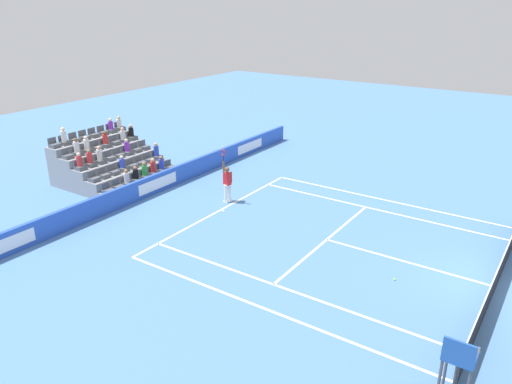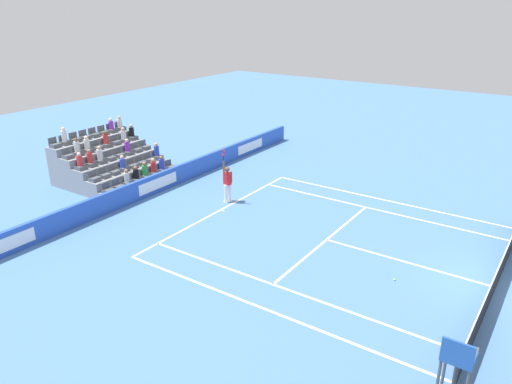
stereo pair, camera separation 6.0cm
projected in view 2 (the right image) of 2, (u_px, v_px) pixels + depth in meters
ground_plane at (496, 287)px, 16.82m from camera, size 80.00×80.00×0.00m
line_baseline at (221, 210)px, 23.03m from camera, size 10.97×0.10×0.01m
line_service at (327, 240)px, 20.16m from camera, size 8.23×0.10×0.01m
line_centre_service at (404, 261)px, 18.49m from camera, size 0.10×6.40×0.01m
line_singles_sideline_left at (284, 288)px, 16.75m from camera, size 0.10×11.89×0.01m
line_singles_sideline_right at (375, 209)px, 23.10m from camera, size 0.10×11.89×0.01m
line_doubles_sideline_left at (262, 308)px, 15.69m from camera, size 0.10×11.89×0.01m
line_doubles_sideline_right at (385, 200)px, 24.16m from camera, size 0.10×11.89×0.01m
line_centre_mark at (222, 210)px, 22.98m from camera, size 0.10×0.20×0.01m
sponsor_barrier at (157, 183)px, 25.00m from camera, size 24.63×0.22×0.99m
tennis_net at (498, 275)px, 16.64m from camera, size 11.97×0.10×1.07m
tennis_player at (227, 183)px, 23.63m from camera, size 0.52×0.39×2.85m
umpire_chair at (457, 366)px, 11.00m from camera, size 0.70×0.70×2.34m
stadium_stand at (109, 164)px, 26.74m from camera, size 4.96×4.75×3.03m
loose_tennis_ball at (394, 280)px, 17.22m from camera, size 0.07×0.07×0.07m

